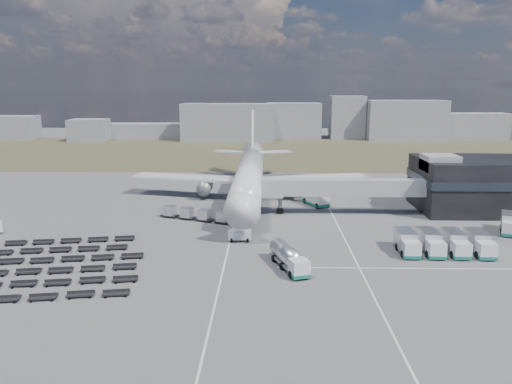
{
  "coord_description": "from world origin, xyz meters",
  "views": [
    {
      "loc": [
        3.64,
        -70.73,
        23.75
      ],
      "look_at": [
        1.67,
        21.06,
        4.0
      ],
      "focal_mm": 35.0,
      "sensor_mm": 36.0,
      "label": 1
    }
  ],
  "objects": [
    {
      "name": "baggage_dollies",
      "position": [
        -25.21,
        -8.95,
        0.36
      ],
      "size": [
        26.09,
        25.9,
        0.72
      ],
      "rotation": [
        0.0,
        0.0,
        0.16
      ],
      "color": "black",
      "rests_on": "ground"
    },
    {
      "name": "skyline",
      "position": [
        11.04,
        151.03,
        7.29
      ],
      "size": [
        278.09,
        25.1,
        21.57
      ],
      "color": "gray",
      "rests_on": "ground"
    },
    {
      "name": "jet_bridge",
      "position": [
        15.9,
        20.42,
        5.05
      ],
      "size": [
        30.3,
        3.8,
        7.05
      ],
      "color": "#939399",
      "rests_on": "ground"
    },
    {
      "name": "pushback_tug",
      "position": [
        -0.48,
        3.56,
        0.79
      ],
      "size": [
        3.59,
        2.05,
        1.58
      ],
      "primitive_type": "cube",
      "rotation": [
        0.0,
        0.0,
        0.01
      ],
      "color": "silver",
      "rests_on": "ground"
    },
    {
      "name": "lane_markings",
      "position": [
        9.77,
        3.0,
        0.01
      ],
      "size": [
        47.12,
        110.0,
        0.01
      ],
      "color": "silver",
      "rests_on": "ground"
    },
    {
      "name": "catering_truck",
      "position": [
        13.55,
        27.3,
        1.56
      ],
      "size": [
        5.25,
        7.17,
        3.05
      ],
      "rotation": [
        0.0,
        0.0,
        0.43
      ],
      "color": "silver",
      "rests_on": "ground"
    },
    {
      "name": "grass_strip",
      "position": [
        0.0,
        110.0,
        0.01
      ],
      "size": [
        420.0,
        90.0,
        0.01
      ],
      "primitive_type": "cube",
      "color": "#463E2A",
      "rests_on": "ground"
    },
    {
      "name": "uld_row",
      "position": [
        -7.33,
        14.69,
        1.15
      ],
      "size": [
        16.94,
        8.21,
        1.92
      ],
      "rotation": [
        0.0,
        0.0,
        -0.38
      ],
      "color": "black",
      "rests_on": "ground"
    },
    {
      "name": "ground",
      "position": [
        0.0,
        0.0,
        0.0
      ],
      "size": [
        420.0,
        420.0,
        0.0
      ],
      "primitive_type": "plane",
      "color": "#565659",
      "rests_on": "ground"
    },
    {
      "name": "terminal",
      "position": [
        47.77,
        23.96,
        5.25
      ],
      "size": [
        30.4,
        16.4,
        11.0
      ],
      "color": "black",
      "rests_on": "ground"
    },
    {
      "name": "service_trucks_near",
      "position": [
        29.09,
        -1.7,
        1.53
      ],
      "size": [
        12.85,
        7.28,
        2.82
      ],
      "rotation": [
        0.0,
        0.0,
        -0.02
      ],
      "color": "silver",
      "rests_on": "ground"
    },
    {
      "name": "fuel_tanker",
      "position": [
        6.64,
        -8.39,
        1.48
      ],
      "size": [
        5.19,
        9.41,
        2.96
      ],
      "rotation": [
        0.0,
        0.0,
        0.33
      ],
      "color": "silver",
      "rests_on": "ground"
    },
    {
      "name": "airliner",
      "position": [
        0.0,
        32.38,
        5.29
      ],
      "size": [
        51.59,
        64.53,
        17.62
      ],
      "color": "silver",
      "rests_on": "ground"
    }
  ]
}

